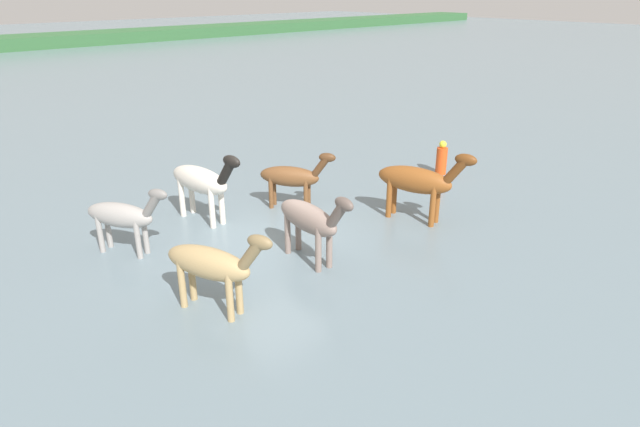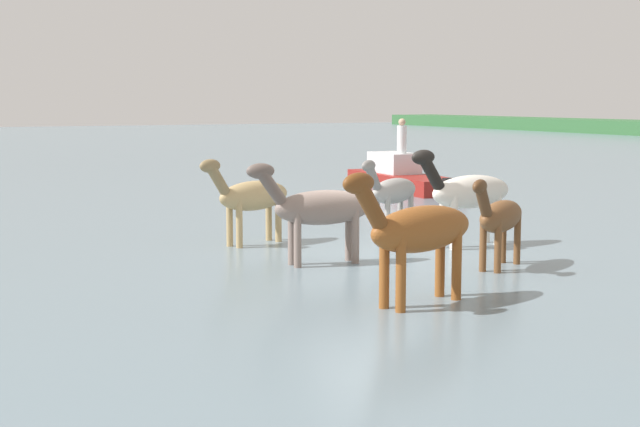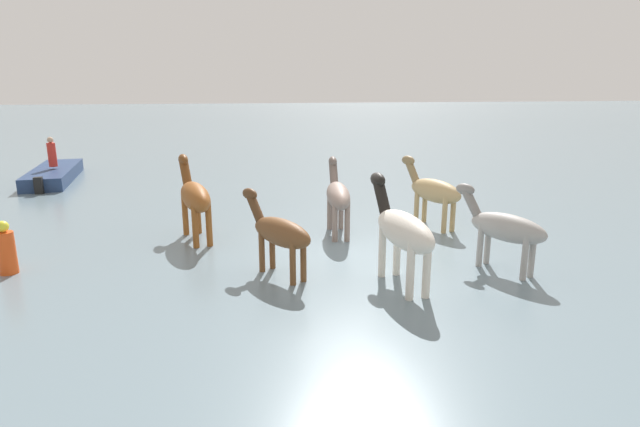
{
  "view_description": "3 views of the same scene",
  "coord_description": "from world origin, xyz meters",
  "px_view_note": "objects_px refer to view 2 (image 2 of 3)",
  "views": [
    {
      "loc": [
        -7.34,
        -9.58,
        5.84
      ],
      "look_at": [
        0.64,
        -0.97,
        0.89
      ],
      "focal_mm": 30.38,
      "sensor_mm": 36.0,
      "label": 1
    },
    {
      "loc": [
        14.9,
        -8.54,
        3.02
      ],
      "look_at": [
        -0.93,
        -0.89,
        0.82
      ],
      "focal_mm": 50.91,
      "sensor_mm": 36.0,
      "label": 2
    },
    {
      "loc": [
        2.63,
        11.43,
        3.88
      ],
      "look_at": [
        0.74,
        0.32,
        1.01
      ],
      "focal_mm": 28.79,
      "sensor_mm": 36.0,
      "label": 3
    }
  ],
  "objects_px": {
    "horse_lead": "(392,191)",
    "boat_skiff_near": "(402,180)",
    "horse_mid_herd": "(468,192)",
    "horse_chestnut_trailing": "(319,208)",
    "horse_pinto_flank": "(251,196)",
    "horse_gray_outer": "(500,217)",
    "horse_rear_stallion": "(417,230)",
    "person_boatman_standing": "(402,137)"
  },
  "relations": [
    {
      "from": "horse_chestnut_trailing",
      "to": "person_boatman_standing",
      "type": "relative_size",
      "value": 2.07
    },
    {
      "from": "horse_gray_outer",
      "to": "horse_mid_herd",
      "type": "distance_m",
      "value": 2.49
    },
    {
      "from": "horse_mid_herd",
      "to": "boat_skiff_near",
      "type": "bearing_deg",
      "value": -122.57
    },
    {
      "from": "horse_lead",
      "to": "horse_mid_herd",
      "type": "bearing_deg",
      "value": 71.1
    },
    {
      "from": "horse_gray_outer",
      "to": "person_boatman_standing",
      "type": "bearing_deg",
      "value": -146.93
    },
    {
      "from": "horse_gray_outer",
      "to": "boat_skiff_near",
      "type": "relative_size",
      "value": 0.34
    },
    {
      "from": "horse_pinto_flank",
      "to": "horse_chestnut_trailing",
      "type": "bearing_deg",
      "value": 74.96
    },
    {
      "from": "horse_mid_herd",
      "to": "horse_gray_outer",
      "type": "bearing_deg",
      "value": 60.24
    },
    {
      "from": "horse_pinto_flank",
      "to": "person_boatman_standing",
      "type": "distance_m",
      "value": 12.6
    },
    {
      "from": "horse_lead",
      "to": "horse_gray_outer",
      "type": "xyz_separation_m",
      "value": [
        4.67,
        -0.51,
        -0.02
      ]
    },
    {
      "from": "boat_skiff_near",
      "to": "horse_chestnut_trailing",
      "type": "bearing_deg",
      "value": 145.82
    },
    {
      "from": "horse_gray_outer",
      "to": "horse_rear_stallion",
      "type": "xyz_separation_m",
      "value": [
        1.87,
        -2.9,
        0.19
      ]
    },
    {
      "from": "horse_chestnut_trailing",
      "to": "horse_pinto_flank",
      "type": "height_order",
      "value": "horse_chestnut_trailing"
    },
    {
      "from": "horse_lead",
      "to": "horse_gray_outer",
      "type": "relative_size",
      "value": 1.05
    },
    {
      "from": "horse_lead",
      "to": "horse_rear_stallion",
      "type": "distance_m",
      "value": 7.37
    },
    {
      "from": "horse_lead",
      "to": "horse_rear_stallion",
      "type": "bearing_deg",
      "value": 33.69
    },
    {
      "from": "horse_mid_herd",
      "to": "horse_pinto_flank",
      "type": "bearing_deg",
      "value": -37.25
    },
    {
      "from": "horse_gray_outer",
      "to": "horse_pinto_flank",
      "type": "relative_size",
      "value": 0.85
    },
    {
      "from": "boat_skiff_near",
      "to": "person_boatman_standing",
      "type": "height_order",
      "value": "person_boatman_standing"
    },
    {
      "from": "horse_mid_herd",
      "to": "person_boatman_standing",
      "type": "xyz_separation_m",
      "value": [
        -11.03,
        5.02,
        0.64
      ]
    },
    {
      "from": "horse_rear_stallion",
      "to": "boat_skiff_near",
      "type": "bearing_deg",
      "value": -135.86
    },
    {
      "from": "horse_rear_stallion",
      "to": "horse_mid_herd",
      "type": "height_order",
      "value": "horse_mid_herd"
    },
    {
      "from": "horse_lead",
      "to": "horse_chestnut_trailing",
      "type": "bearing_deg",
      "value": 12.82
    },
    {
      "from": "horse_chestnut_trailing",
      "to": "horse_pinto_flank",
      "type": "xyz_separation_m",
      "value": [
        -2.72,
        -0.27,
        -0.03
      ]
    },
    {
      "from": "horse_chestnut_trailing",
      "to": "horse_gray_outer",
      "type": "height_order",
      "value": "horse_chestnut_trailing"
    },
    {
      "from": "horse_lead",
      "to": "boat_skiff_near",
      "type": "height_order",
      "value": "horse_lead"
    },
    {
      "from": "horse_gray_outer",
      "to": "horse_pinto_flank",
      "type": "bearing_deg",
      "value": -89.12
    },
    {
      "from": "horse_lead",
      "to": "boat_skiff_near",
      "type": "bearing_deg",
      "value": -150.91
    },
    {
      "from": "horse_lead",
      "to": "horse_rear_stallion",
      "type": "xyz_separation_m",
      "value": [
        6.53,
        -3.4,
        0.17
      ]
    },
    {
      "from": "horse_chestnut_trailing",
      "to": "horse_gray_outer",
      "type": "distance_m",
      "value": 3.27
    },
    {
      "from": "horse_lead",
      "to": "horse_gray_outer",
      "type": "distance_m",
      "value": 4.7
    },
    {
      "from": "horse_lead",
      "to": "boat_skiff_near",
      "type": "xyz_separation_m",
      "value": [
        -8.75,
        5.49,
        -0.63
      ]
    },
    {
      "from": "horse_gray_outer",
      "to": "horse_mid_herd",
      "type": "relative_size",
      "value": 0.76
    },
    {
      "from": "horse_lead",
      "to": "horse_mid_herd",
      "type": "height_order",
      "value": "horse_mid_herd"
    },
    {
      "from": "person_boatman_standing",
      "to": "horse_mid_herd",
      "type": "bearing_deg",
      "value": -24.47
    },
    {
      "from": "horse_lead",
      "to": "boat_skiff_near",
      "type": "distance_m",
      "value": 10.35
    },
    {
      "from": "horse_rear_stallion",
      "to": "horse_pinto_flank",
      "type": "xyz_separation_m",
      "value": [
        -6.37,
        -0.12,
        -0.1
      ]
    },
    {
      "from": "boat_skiff_near",
      "to": "person_boatman_standing",
      "type": "bearing_deg",
      "value": 148.42
    },
    {
      "from": "horse_gray_outer",
      "to": "boat_skiff_near",
      "type": "height_order",
      "value": "horse_gray_outer"
    },
    {
      "from": "horse_gray_outer",
      "to": "boat_skiff_near",
      "type": "xyz_separation_m",
      "value": [
        -13.42,
        6.0,
        -0.61
      ]
    },
    {
      "from": "horse_rear_stallion",
      "to": "boat_skiff_near",
      "type": "xyz_separation_m",
      "value": [
        -15.29,
        8.89,
        -0.8
      ]
    },
    {
      "from": "horse_chestnut_trailing",
      "to": "horse_mid_herd",
      "type": "height_order",
      "value": "horse_mid_herd"
    }
  ]
}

